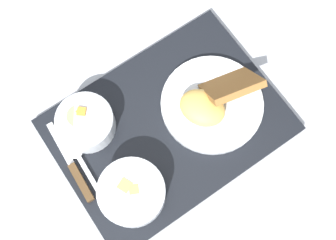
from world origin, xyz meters
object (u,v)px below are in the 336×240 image
Objects in this scene: bowl_soup at (132,193)px; knife at (77,175)px; bowl_salad at (86,122)px; spoon at (78,155)px; plate_main at (212,102)px.

knife is at bearing 127.62° from bowl_soup.
spoon is (-0.05, -0.04, -0.02)m from bowl_salad.
bowl_soup is (0.00, -0.16, 0.00)m from bowl_salad.
bowl_salad is 0.54× the size of plate_main.
plate_main reaches higher than bowl_soup.
bowl_soup is at bearing -156.93° from spoon.
knife is at bearing 150.45° from spoon.
bowl_salad is at bearing -48.08° from spoon.
bowl_soup is 0.24m from plate_main.
spoon is at bearing -28.63° from knife.
plate_main is 0.30m from knife.
plate_main is (0.23, 0.06, -0.01)m from bowl_soup.
knife is (-0.30, 0.03, -0.01)m from plate_main.
plate_main is at bearing 15.83° from bowl_soup.
spoon is (0.02, 0.03, -0.00)m from knife.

